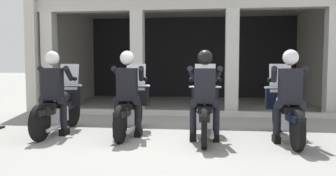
% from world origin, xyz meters
% --- Properties ---
extents(ground_plane, '(80.00, 80.00, 0.00)m').
position_xyz_m(ground_plane, '(0.00, 3.00, 0.00)').
color(ground_plane, gray).
extents(station_building, '(8.89, 5.13, 3.41)m').
position_xyz_m(station_building, '(0.11, 5.56, 2.14)').
color(station_building, black).
rests_on(station_building, ground).
extents(kerb_strip, '(8.39, 0.24, 0.12)m').
position_xyz_m(kerb_strip, '(0.11, 2.47, 0.06)').
color(kerb_strip, '#B7B5AD').
rests_on(kerb_strip, ground).
extents(motorcycle_far_left, '(0.62, 2.04, 1.35)m').
position_xyz_m(motorcycle_far_left, '(-2.13, 0.09, 0.50)').
color(motorcycle_far_left, black).
rests_on(motorcycle_far_left, ground).
extents(police_officer_far_left, '(0.63, 0.61, 1.58)m').
position_xyz_m(police_officer_far_left, '(-2.14, -0.20, 0.94)').
color(police_officer_far_left, black).
rests_on(police_officer_far_left, ground).
extents(motorcycle_center_left, '(0.62, 2.04, 1.35)m').
position_xyz_m(motorcycle_center_left, '(-0.71, 0.12, 0.50)').
color(motorcycle_center_left, black).
rests_on(motorcycle_center_left, ground).
extents(police_officer_center_left, '(0.63, 0.61, 1.58)m').
position_xyz_m(police_officer_center_left, '(-0.71, -0.16, 0.94)').
color(police_officer_center_left, black).
rests_on(police_officer_center_left, ground).
extents(motorcycle_center_right, '(0.62, 2.04, 1.35)m').
position_xyz_m(motorcycle_center_right, '(0.71, -0.08, 0.50)').
color(motorcycle_center_right, black).
rests_on(motorcycle_center_right, ground).
extents(police_officer_center_right, '(0.63, 0.61, 1.58)m').
position_xyz_m(police_officer_center_right, '(0.71, -0.37, 0.94)').
color(police_officer_center_right, black).
rests_on(police_officer_center_right, ground).
extents(motorcycle_far_right, '(0.62, 2.04, 1.35)m').
position_xyz_m(motorcycle_far_right, '(2.14, -0.07, 0.50)').
color(motorcycle_far_right, black).
rests_on(motorcycle_far_right, ground).
extents(police_officer_far_right, '(0.63, 0.61, 1.58)m').
position_xyz_m(police_officer_far_right, '(2.14, -0.36, 0.94)').
color(police_officer_far_right, black).
rests_on(police_officer_far_right, ground).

